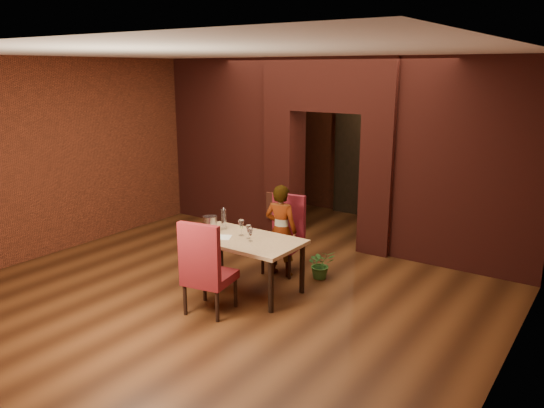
{
  "coord_description": "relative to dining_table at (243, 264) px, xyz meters",
  "views": [
    {
      "loc": [
        4.31,
        -6.07,
        3.0
      ],
      "look_at": [
        0.14,
        0.0,
        1.12
      ],
      "focal_mm": 35.0,
      "sensor_mm": 36.0,
      "label": 1
    }
  ],
  "objects": [
    {
      "name": "floor",
      "position": [
        -0.07,
        0.6,
        -0.38
      ],
      "size": [
        8.0,
        8.0,
        0.0
      ],
      "primitive_type": "plane",
      "color": "#472511",
      "rests_on": "ground"
    },
    {
      "name": "ceiling",
      "position": [
        -0.07,
        0.6,
        2.82
      ],
      "size": [
        7.0,
        8.0,
        0.04
      ],
      "primitive_type": "cube",
      "color": "silver",
      "rests_on": "ground"
    },
    {
      "name": "wall_back",
      "position": [
        -0.07,
        4.6,
        1.22
      ],
      "size": [
        7.0,
        0.04,
        3.2
      ],
      "primitive_type": "cube",
      "color": "maroon",
      "rests_on": "ground"
    },
    {
      "name": "wall_left",
      "position": [
        -3.57,
        0.6,
        1.22
      ],
      "size": [
        0.04,
        8.0,
        3.2
      ],
      "primitive_type": "cube",
      "color": "maroon",
      "rests_on": "ground"
    },
    {
      "name": "wall_right",
      "position": [
        3.43,
        0.6,
        1.22
      ],
      "size": [
        0.04,
        8.0,
        3.2
      ],
      "primitive_type": "cube",
      "color": "maroon",
      "rests_on": "ground"
    },
    {
      "name": "pillar_left",
      "position": [
        -1.02,
        2.6,
        0.77
      ],
      "size": [
        0.55,
        0.55,
        2.3
      ],
      "primitive_type": "cube",
      "color": "maroon",
      "rests_on": "ground"
    },
    {
      "name": "pillar_right",
      "position": [
        0.88,
        2.6,
        0.77
      ],
      "size": [
        0.55,
        0.55,
        2.3
      ],
      "primitive_type": "cube",
      "color": "maroon",
      "rests_on": "ground"
    },
    {
      "name": "lintel",
      "position": [
        -0.07,
        2.6,
        2.37
      ],
      "size": [
        2.45,
        0.55,
        0.9
      ],
      "primitive_type": "cube",
      "color": "maroon",
      "rests_on": "ground"
    },
    {
      "name": "wing_wall_left",
      "position": [
        -2.44,
        2.6,
        1.22
      ],
      "size": [
        2.28,
        0.35,
        3.2
      ],
      "primitive_type": "cube",
      "color": "maroon",
      "rests_on": "ground"
    },
    {
      "name": "wing_wall_right",
      "position": [
        2.29,
        2.6,
        1.22
      ],
      "size": [
        2.28,
        0.35,
        3.2
      ],
      "primitive_type": "cube",
      "color": "maroon",
      "rests_on": "ground"
    },
    {
      "name": "vent_panel",
      "position": [
        -1.02,
        2.31,
        0.17
      ],
      "size": [
        0.4,
        0.03,
        0.5
      ],
      "primitive_type": "cube",
      "color": "#A4492F",
      "rests_on": "ground"
    },
    {
      "name": "rear_door",
      "position": [
        -0.47,
        4.54,
        0.67
      ],
      "size": [
        0.9,
        0.08,
        2.1
      ],
      "primitive_type": "cube",
      "color": "black",
      "rests_on": "ground"
    },
    {
      "name": "rear_door_frame",
      "position": [
        -0.47,
        4.5,
        0.67
      ],
      "size": [
        1.02,
        0.04,
        2.22
      ],
      "primitive_type": "cube",
      "color": "black",
      "rests_on": "ground"
    },
    {
      "name": "dining_table",
      "position": [
        0.0,
        0.0,
        0.0
      ],
      "size": [
        1.62,
        0.92,
        0.76
      ],
      "primitive_type": "cube",
      "rotation": [
        0.0,
        0.0,
        -0.01
      ],
      "color": "tan",
      "rests_on": "ground"
    },
    {
      "name": "chair_far",
      "position": [
        0.07,
        0.87,
        0.2
      ],
      "size": [
        0.59,
        0.59,
        1.16
      ],
      "primitive_type": "cube",
      "rotation": [
        0.0,
        0.0,
        0.14
      ],
      "color": "maroon",
      "rests_on": "ground"
    },
    {
      "name": "chair_near",
      "position": [
        0.07,
        -0.77,
        0.23
      ],
      "size": [
        0.64,
        0.64,
        1.22
      ],
      "primitive_type": "cube",
      "rotation": [
        0.0,
        0.0,
        3.31
      ],
      "color": "maroon",
      "rests_on": "ground"
    },
    {
      "name": "person_seated",
      "position": [
        0.11,
        0.77,
        0.31
      ],
      "size": [
        0.54,
        0.39,
        1.38
      ],
      "primitive_type": "imported",
      "rotation": [
        0.0,
        0.0,
        3.27
      ],
      "color": "white",
      "rests_on": "ground"
    },
    {
      "name": "wine_glass_a",
      "position": [
        -0.09,
        0.07,
        0.49
      ],
      "size": [
        0.09,
        0.09,
        0.22
      ],
      "primitive_type": null,
      "color": "silver",
      "rests_on": "dining_table"
    },
    {
      "name": "wine_glass_b",
      "position": [
        0.08,
        0.02,
        0.47
      ],
      "size": [
        0.08,
        0.08,
        0.19
      ],
      "primitive_type": null,
      "color": "white",
      "rests_on": "dining_table"
    },
    {
      "name": "wine_glass_c",
      "position": [
        0.18,
        -0.07,
        0.47
      ],
      "size": [
        0.08,
        0.08,
        0.19
      ],
      "primitive_type": null,
      "color": "white",
      "rests_on": "dining_table"
    },
    {
      "name": "tasting_sheet",
      "position": [
        -0.28,
        -0.16,
        0.38
      ],
      "size": [
        0.37,
        0.33,
        0.0
      ],
      "primitive_type": "cube",
      "rotation": [
        0.0,
        0.0,
        0.47
      ],
      "color": "white",
      "rests_on": "dining_table"
    },
    {
      "name": "wine_bucket",
      "position": [
        -0.53,
        -0.07,
        0.5
      ],
      "size": [
        0.2,
        0.2,
        0.24
      ],
      "primitive_type": "cylinder",
      "color": "silver",
      "rests_on": "dining_table"
    },
    {
      "name": "water_bottle",
      "position": [
        -0.48,
        0.18,
        0.54
      ],
      "size": [
        0.07,
        0.07,
        0.32
      ],
      "primitive_type": "cylinder",
      "color": "white",
      "rests_on": "dining_table"
    },
    {
      "name": "potted_plant",
      "position": [
        0.69,
        0.97,
        -0.16
      ],
      "size": [
        0.52,
        0.52,
        0.44
      ],
      "primitive_type": "imported",
      "rotation": [
        0.0,
        0.0,
        0.84
      ],
      "color": "#2B5A23",
      "rests_on": "ground"
    }
  ]
}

